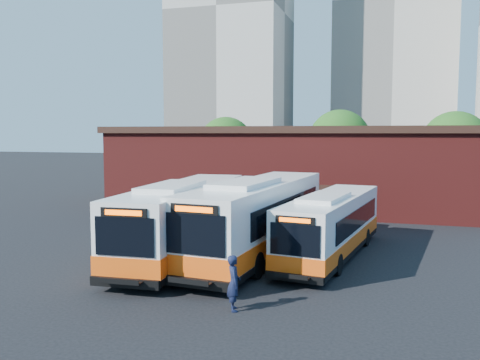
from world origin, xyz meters
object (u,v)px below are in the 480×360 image
(bus_midwest, at_px, (184,221))
(bus_east, at_px, (331,227))
(transit_worker, at_px, (234,283))
(bus_mideast, at_px, (258,220))

(bus_midwest, height_order, bus_east, bus_midwest)
(transit_worker, bearing_deg, bus_midwest, 10.09)
(bus_midwest, bearing_deg, transit_worker, -58.66)
(bus_midwest, relative_size, bus_east, 1.16)
(bus_east, bearing_deg, transit_worker, -97.00)
(bus_mideast, bearing_deg, transit_worker, -75.89)
(bus_midwest, distance_m, transit_worker, 8.21)
(bus_midwest, distance_m, bus_mideast, 3.57)
(transit_worker, bearing_deg, bus_east, -39.48)
(bus_east, distance_m, transit_worker, 8.76)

